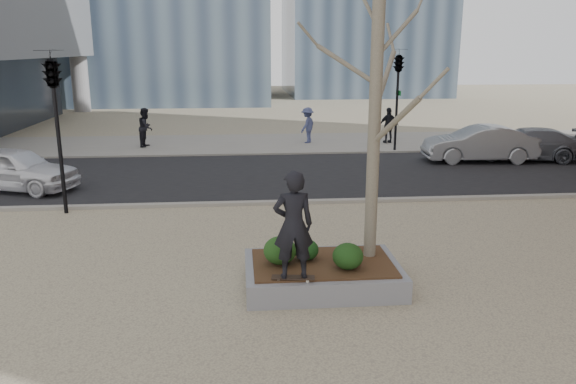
{
  "coord_description": "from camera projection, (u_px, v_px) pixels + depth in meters",
  "views": [
    {
      "loc": [
        -0.57,
        -10.15,
        4.54
      ],
      "look_at": [
        0.5,
        2.0,
        1.4
      ],
      "focal_mm": 35.0,
      "sensor_mm": 36.0,
      "label": 1
    }
  ],
  "objects": [
    {
      "name": "traffic_light_far",
      "position": [
        397.0,
        101.0,
        25.04
      ],
      "size": [
        0.6,
        2.48,
        4.5
      ],
      "primitive_type": null,
      "color": "black",
      "rests_on": "ground"
    },
    {
      "name": "shrub_middle",
      "position": [
        306.0,
        250.0,
        11.01
      ],
      "size": [
        0.49,
        0.49,
        0.42
      ],
      "primitive_type": "ellipsoid",
      "color": "black",
      "rests_on": "planter_mulch"
    },
    {
      "name": "planter",
      "position": [
        322.0,
        275.0,
        11.0
      ],
      "size": [
        3.0,
        2.0,
        0.45
      ],
      "primitive_type": "cube",
      "color": "gray",
      "rests_on": "ground"
    },
    {
      "name": "street",
      "position": [
        255.0,
        175.0,
        20.61
      ],
      "size": [
        60.0,
        8.0,
        0.02
      ],
      "primitive_type": "cube",
      "color": "black",
      "rests_on": "ground"
    },
    {
      "name": "pedestrian_c",
      "position": [
        389.0,
        125.0,
        27.28
      ],
      "size": [
        1.07,
        0.6,
        1.72
      ],
      "primitive_type": "imported",
      "rotation": [
        0.0,
        0.0,
        3.33
      ],
      "color": "black",
      "rests_on": "far_sidewalk"
    },
    {
      "name": "shrub_left",
      "position": [
        280.0,
        250.0,
        10.78
      ],
      "size": [
        0.64,
        0.64,
        0.54
      ],
      "primitive_type": "ellipsoid",
      "color": "#163A12",
      "rests_on": "planter_mulch"
    },
    {
      "name": "far_sidewalk",
      "position": [
        251.0,
        144.0,
        27.36
      ],
      "size": [
        60.0,
        6.0,
        0.02
      ],
      "primitive_type": "cube",
      "color": "gray",
      "rests_on": "ground"
    },
    {
      "name": "traffic_light_near",
      "position": [
        58.0,
        134.0,
        15.34
      ],
      "size": [
        0.6,
        2.48,
        4.5
      ],
      "primitive_type": null,
      "color": "black",
      "rests_on": "ground"
    },
    {
      "name": "car_third",
      "position": [
        525.0,
        144.0,
        23.23
      ],
      "size": [
        4.87,
        2.97,
        1.32
      ],
      "primitive_type": "imported",
      "rotation": [
        0.0,
        0.0,
        4.45
      ],
      "color": "#575A64",
      "rests_on": "street"
    },
    {
      "name": "sycamore_tree",
      "position": [
        376.0,
        89.0,
        10.48
      ],
      "size": [
        2.8,
        2.8,
        6.6
      ],
      "primitive_type": null,
      "color": "gray",
      "rests_on": "planter_mulch"
    },
    {
      "name": "ground",
      "position": [
        272.0,
        287.0,
        10.97
      ],
      "size": [
        120.0,
        120.0,
        0.0
      ],
      "primitive_type": "plane",
      "color": "tan",
      "rests_on": "ground"
    },
    {
      "name": "skateboard",
      "position": [
        293.0,
        279.0,
        10.14
      ],
      "size": [
        0.8,
        0.3,
        0.08
      ],
      "primitive_type": null,
      "rotation": [
        0.0,
        0.0,
        -0.13
      ],
      "color": "black",
      "rests_on": "planter"
    },
    {
      "name": "car_silver",
      "position": [
        479.0,
        144.0,
        22.83
      ],
      "size": [
        4.55,
        1.88,
        1.46
      ],
      "primitive_type": "imported",
      "rotation": [
        0.0,
        0.0,
        4.64
      ],
      "color": "gray",
      "rests_on": "street"
    },
    {
      "name": "planter_mulch",
      "position": [
        322.0,
        263.0,
        10.94
      ],
      "size": [
        2.7,
        1.7,
        0.04
      ],
      "primitive_type": "cube",
      "color": "#382314",
      "rests_on": "planter"
    },
    {
      "name": "pedestrian_a",
      "position": [
        146.0,
        127.0,
        26.24
      ],
      "size": [
        0.82,
        0.98,
        1.81
      ],
      "primitive_type": "imported",
      "rotation": [
        0.0,
        0.0,
        1.4
      ],
      "color": "black",
      "rests_on": "far_sidewalk"
    },
    {
      "name": "shrub_right",
      "position": [
        348.0,
        256.0,
        10.55
      ],
      "size": [
        0.58,
        0.58,
        0.5
      ],
      "primitive_type": "ellipsoid",
      "color": "#113811",
      "rests_on": "planter_mulch"
    },
    {
      "name": "skateboarder",
      "position": [
        293.0,
        225.0,
        9.89
      ],
      "size": [
        0.74,
        0.5,
        1.97
      ],
      "primitive_type": "imported",
      "rotation": [
        0.0,
        0.0,
        3.18
      ],
      "color": "black",
      "rests_on": "skateboard"
    },
    {
      "name": "pedestrian_b",
      "position": [
        307.0,
        125.0,
        27.32
      ],
      "size": [
        1.14,
        1.28,
        1.73
      ],
      "primitive_type": "imported",
      "rotation": [
        0.0,
        0.0,
        4.14
      ],
      "color": "#434B78",
      "rests_on": "far_sidewalk"
    },
    {
      "name": "police_car",
      "position": [
        15.0,
        169.0,
        18.23
      ],
      "size": [
        4.46,
        2.94,
        1.41
      ],
      "primitive_type": "imported",
      "rotation": [
        0.0,
        0.0,
        1.24
      ],
      "color": "white",
      "rests_on": "street"
    }
  ]
}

